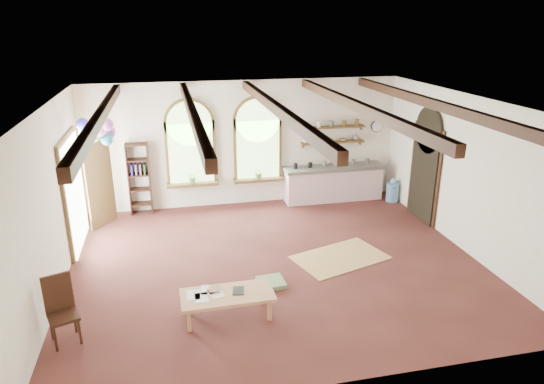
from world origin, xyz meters
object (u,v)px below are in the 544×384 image
object	(u,v)px
coffee_table	(227,296)
side_chair	(64,323)
kitchen_counter	(333,183)
balloon_cluster	(97,132)

from	to	relation	value
coffee_table	side_chair	bearing A→B (deg)	-177.66
coffee_table	side_chair	xyz separation A→B (m)	(-2.48, -0.10, -0.07)
kitchen_counter	side_chair	world-z (taller)	side_chair
kitchen_counter	coffee_table	world-z (taller)	kitchen_counter
side_chair	kitchen_counter	bearing A→B (deg)	39.65
side_chair	balloon_cluster	bearing A→B (deg)	86.44
coffee_table	side_chair	world-z (taller)	side_chair
coffee_table	balloon_cluster	bearing A→B (deg)	119.48
side_chair	coffee_table	bearing A→B (deg)	2.34
kitchen_counter	coffee_table	distance (m)	5.96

